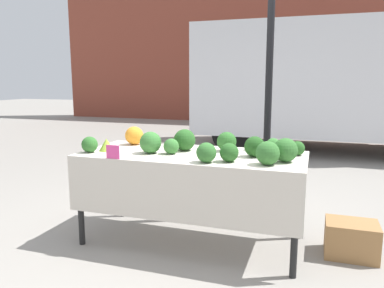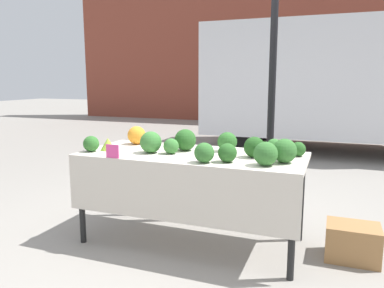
{
  "view_description": "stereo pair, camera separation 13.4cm",
  "coord_description": "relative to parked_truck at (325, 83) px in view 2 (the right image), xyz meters",
  "views": [
    {
      "loc": [
        0.97,
        -2.93,
        1.39
      ],
      "look_at": [
        0.0,
        0.0,
        0.86
      ],
      "focal_mm": 35.0,
      "sensor_mm": 36.0,
      "label": 1
    },
    {
      "loc": [
        1.1,
        -2.88,
        1.39
      ],
      "look_at": [
        0.0,
        0.0,
        0.86
      ],
      "focal_mm": 35.0,
      "sensor_mm": 36.0,
      "label": 2
    }
  ],
  "objects": [
    {
      "name": "ground_plane",
      "position": [
        -0.89,
        -4.97,
        -1.33
      ],
      "size": [
        40.0,
        40.0,
        0.0
      ],
      "primitive_type": "plane",
      "color": "gray"
    },
    {
      "name": "building_facade",
      "position": [
        -0.89,
        4.78,
        1.65
      ],
      "size": [
        16.0,
        0.6,
        5.95
      ],
      "color": "brown",
      "rests_on": "ground_plane"
    },
    {
      "name": "tent_pole",
      "position": [
        -0.37,
        -4.16,
        -0.05
      ],
      "size": [
        0.07,
        0.07,
        2.55
      ],
      "color": "black",
      "rests_on": "ground_plane"
    },
    {
      "name": "parked_truck",
      "position": [
        0.0,
        0.0,
        0.0
      ],
      "size": [
        4.73,
        2.29,
        2.45
      ],
      "color": "silver",
      "rests_on": "ground_plane"
    },
    {
      "name": "market_table",
      "position": [
        -0.89,
        -5.03,
        -0.64
      ],
      "size": [
        1.87,
        0.83,
        0.78
      ],
      "color": "beige",
      "rests_on": "ground_plane"
    },
    {
      "name": "orange_cauliflower",
      "position": [
        -1.55,
        -4.73,
        -0.46
      ],
      "size": [
        0.17,
        0.17,
        0.17
      ],
      "color": "orange",
      "rests_on": "market_table"
    },
    {
      "name": "romanesco_head",
      "position": [
        -1.64,
        -5.09,
        -0.49
      ],
      "size": [
        0.13,
        0.13,
        0.11
      ],
      "color": "#93B238",
      "rests_on": "market_table"
    },
    {
      "name": "broccoli_head_0",
      "position": [
        -0.99,
        -4.87,
        -0.45
      ],
      "size": [
        0.19,
        0.19,
        0.19
      ],
      "color": "#285B23",
      "rests_on": "market_table"
    },
    {
      "name": "broccoli_head_1",
      "position": [
        -0.52,
        -5.19,
        -0.47
      ],
      "size": [
        0.14,
        0.14,
        0.14
      ],
      "color": "#285B23",
      "rests_on": "market_table"
    },
    {
      "name": "broccoli_head_2",
      "position": [
        -1.05,
        -5.05,
        -0.48
      ],
      "size": [
        0.13,
        0.13,
        0.13
      ],
      "color": "#387533",
      "rests_on": "market_table"
    },
    {
      "name": "broccoli_head_3",
      "position": [
        -0.64,
        -4.78,
        -0.46
      ],
      "size": [
        0.17,
        0.17,
        0.17
      ],
      "color": "#2D6628",
      "rests_on": "market_table"
    },
    {
      "name": "broccoli_head_4",
      "position": [
        -1.23,
        -5.07,
        -0.45
      ],
      "size": [
        0.18,
        0.18,
        0.18
      ],
      "color": "#387533",
      "rests_on": "market_table"
    },
    {
      "name": "broccoli_head_5",
      "position": [
        -0.37,
        -4.94,
        -0.46
      ],
      "size": [
        0.17,
        0.17,
        0.17
      ],
      "color": "#23511E",
      "rests_on": "market_table"
    },
    {
      "name": "broccoli_head_6",
      "position": [
        -0.42,
        -4.65,
        -0.48
      ],
      "size": [
        0.12,
        0.12,
        0.12
      ],
      "color": "#23511E",
      "rests_on": "market_table"
    },
    {
      "name": "broccoli_head_7",
      "position": [
        -1.73,
        -5.2,
        -0.48
      ],
      "size": [
        0.14,
        0.14,
        0.14
      ],
      "color": "#2D6628",
      "rests_on": "market_table"
    },
    {
      "name": "broccoli_head_8",
      "position": [
        -0.05,
        -4.77,
        -0.49
      ],
      "size": [
        0.12,
        0.12,
        0.12
      ],
      "color": "#285B23",
      "rests_on": "market_table"
    },
    {
      "name": "broccoli_head_9",
      "position": [
        -0.12,
        -5.06,
        -0.45
      ],
      "size": [
        0.18,
        0.18,
        0.18
      ],
      "color": "#336B2D",
      "rests_on": "market_table"
    },
    {
      "name": "broccoli_head_10",
      "position": [
        -0.25,
        -4.71,
        -0.48
      ],
      "size": [
        0.12,
        0.12,
        0.12
      ],
      "color": "#387533",
      "rests_on": "market_table"
    },
    {
      "name": "broccoli_head_11",
      "position": [
        -1.1,
        -4.69,
        -0.48
      ],
      "size": [
        0.13,
        0.13,
        0.13
      ],
      "color": "#387533",
      "rests_on": "market_table"
    },
    {
      "name": "broccoli_head_12",
      "position": [
        -0.24,
        -5.21,
        -0.46
      ],
      "size": [
        0.17,
        0.17,
        0.17
      ],
      "color": "#336B2D",
      "rests_on": "market_table"
    },
    {
      "name": "broccoli_head_13",
      "position": [
        -0.68,
        -5.27,
        -0.47
      ],
      "size": [
        0.15,
        0.15,
        0.15
      ],
      "color": "#336B2D",
      "rests_on": "market_table"
    },
    {
      "name": "price_sign",
      "position": [
        -1.41,
        -5.37,
        -0.49
      ],
      "size": [
        0.12,
        0.01,
        0.11
      ],
      "color": "#EF4793",
      "rests_on": "market_table"
    },
    {
      "name": "produce_crate",
      "position": [
        0.4,
        -4.83,
        -1.19
      ],
      "size": [
        0.4,
        0.3,
        0.28
      ],
      "color": "#9E7042",
      "rests_on": "ground_plane"
    }
  ]
}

